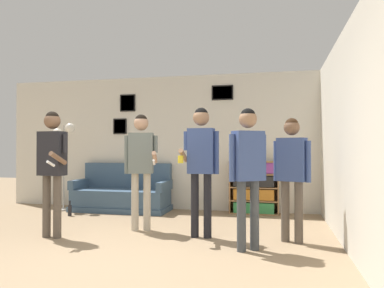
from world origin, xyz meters
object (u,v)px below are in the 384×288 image
object	(u,v)px
floor_lamp	(64,144)
person_player_foreground_left	(52,159)
person_player_foreground_center	(141,158)
person_watcher_holding_cup	(201,156)
bottle_on_floor	(70,210)
couch	(122,195)
bookshelf	(254,187)
person_spectator_near_bookshelf	(248,163)
person_spectator_far_right	(292,166)

from	to	relation	value
floor_lamp	person_player_foreground_left	xyz separation A→B (m)	(1.11, -2.09, -0.24)
person_player_foreground_left	person_player_foreground_center	xyz separation A→B (m)	(1.04, 0.69, -0.00)
floor_lamp	person_player_foreground_center	xyz separation A→B (m)	(2.15, -1.39, -0.24)
person_watcher_holding_cup	bottle_on_floor	xyz separation A→B (m)	(-2.66, 1.09, -1.01)
floor_lamp	person_watcher_holding_cup	size ratio (longest dim) A/B	0.96
couch	bookshelf	xyz separation A→B (m)	(2.58, 0.19, 0.19)
person_spectator_near_bookshelf	bottle_on_floor	size ratio (longest dim) A/B	6.16
person_spectator_far_right	bottle_on_floor	distance (m)	4.12
person_watcher_holding_cup	person_spectator_far_right	size ratio (longest dim) A/B	1.10
couch	floor_lamp	bearing A→B (deg)	-168.45
person_watcher_holding_cup	person_spectator_near_bookshelf	xyz separation A→B (m)	(0.68, -0.53, -0.06)
person_player_foreground_center	bottle_on_floor	bearing A→B (deg)	153.29
bookshelf	person_player_foreground_left	size ratio (longest dim) A/B	0.57
person_spectator_near_bookshelf	bottle_on_floor	distance (m)	3.83
person_player_foreground_left	person_watcher_holding_cup	xyz separation A→B (m)	(2.01, 0.46, 0.04)
person_watcher_holding_cup	person_spectator_near_bookshelf	bearing A→B (deg)	-37.79
person_player_foreground_center	person_watcher_holding_cup	bearing A→B (deg)	-13.65
floor_lamp	person_spectator_far_right	bearing A→B (deg)	-20.54
person_spectator_far_right	person_watcher_holding_cup	bearing A→B (deg)	-179.80
person_watcher_holding_cup	person_spectator_far_right	xyz separation A→B (m)	(1.22, 0.00, -0.12)
person_spectator_near_bookshelf	floor_lamp	bearing A→B (deg)	150.43
person_watcher_holding_cup	bottle_on_floor	size ratio (longest dim) A/B	6.45
bookshelf	floor_lamp	size ratio (longest dim) A/B	0.57
bottle_on_floor	couch	bearing A→B (deg)	48.58
person_player_foreground_center	person_spectator_near_bookshelf	size ratio (longest dim) A/B	1.02
person_player_foreground_left	bottle_on_floor	bearing A→B (deg)	112.68
person_watcher_holding_cup	person_spectator_near_bookshelf	distance (m)	0.87
couch	bottle_on_floor	xyz separation A→B (m)	(-0.69, -0.78, -0.19)
person_player_foreground_left	person_spectator_near_bookshelf	size ratio (longest dim) A/B	1.02
couch	floor_lamp	size ratio (longest dim) A/B	1.10
bookshelf	person_player_foreground_center	distance (m)	2.48
couch	bookshelf	world-z (taller)	bookshelf
person_spectator_near_bookshelf	bottle_on_floor	bearing A→B (deg)	154.20
couch	person_player_foreground_left	xyz separation A→B (m)	(-0.04, -2.32, 0.78)
person_player_foreground_left	person_player_foreground_center	world-z (taller)	person_player_foreground_left
bookshelf	person_watcher_holding_cup	world-z (taller)	person_watcher_holding_cup
floor_lamp	person_player_foreground_left	distance (m)	2.38
bottle_on_floor	person_player_foreground_left	bearing A→B (deg)	-67.32
bookshelf	person_spectator_far_right	xyz separation A→B (m)	(0.61, -2.05, 0.50)
person_player_foreground_center	floor_lamp	bearing A→B (deg)	147.09
bookshelf	person_player_foreground_center	size ratio (longest dim) A/B	0.57
bookshelf	person_spectator_far_right	size ratio (longest dim) A/B	0.61
person_player_foreground_center	person_spectator_far_right	bearing A→B (deg)	-6.03
person_player_foreground_left	person_player_foreground_center	distance (m)	1.25
bookshelf	person_player_foreground_center	bearing A→B (deg)	-130.79
person_player_foreground_center	person_player_foreground_left	bearing A→B (deg)	-146.42
bookshelf	person_spectator_far_right	distance (m)	2.20
floor_lamp	person_watcher_holding_cup	bearing A→B (deg)	-27.56
person_watcher_holding_cup	bottle_on_floor	distance (m)	3.04
couch	person_watcher_holding_cup	distance (m)	2.83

